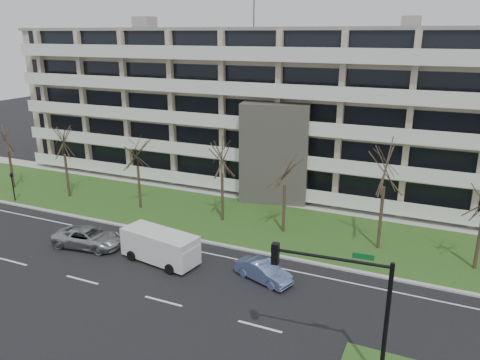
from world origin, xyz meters
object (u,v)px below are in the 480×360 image
at_px(white_van, 161,244).
at_px(pedestrian_signal, 12,183).
at_px(traffic_signal, 346,297).
at_px(silver_pickup, 88,238).
at_px(blue_sedan, 263,271).

relative_size(white_van, pedestrian_signal, 2.08).
bearing_deg(traffic_signal, white_van, 151.68).
distance_m(silver_pickup, white_van, 6.09).
bearing_deg(silver_pickup, white_van, -95.81).
height_order(blue_sedan, white_van, white_van).
bearing_deg(blue_sedan, white_van, 112.50).
height_order(silver_pickup, white_van, white_van).
height_order(blue_sedan, traffic_signal, traffic_signal).
bearing_deg(pedestrian_signal, white_van, 3.48).
distance_m(blue_sedan, pedestrian_signal, 26.51).
height_order(white_van, pedestrian_signal, pedestrian_signal).
xyz_separation_m(white_van, traffic_signal, (13.50, -6.00, 2.70)).
distance_m(silver_pickup, blue_sedan, 13.30).
height_order(silver_pickup, pedestrian_signal, pedestrian_signal).
xyz_separation_m(blue_sedan, traffic_signal, (6.27, -6.44, 3.33)).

